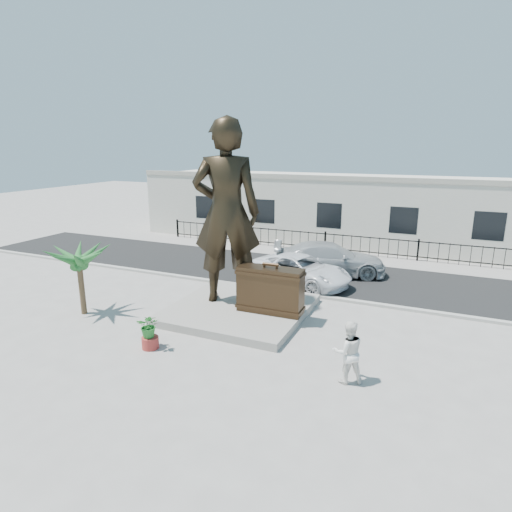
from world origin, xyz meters
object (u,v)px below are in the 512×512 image
Objects in this scene: statue at (226,213)px; tourist at (348,352)px; car_white at (301,270)px; suitcase at (270,290)px.

statue is 3.96× the size of tourist.
tourist is at bearing -136.25° from car_white.
statue is 1.45× the size of car_white.
suitcase reaches higher than car_white.
tourist is (3.69, -3.32, -0.26)m from suitcase.
statue reaches higher than car_white.
car_white is (-0.27, 4.61, -0.47)m from suitcase.
statue is at bearing 172.87° from car_white.
statue is at bearing -61.80° from tourist.
statue is 5.52m from car_white.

